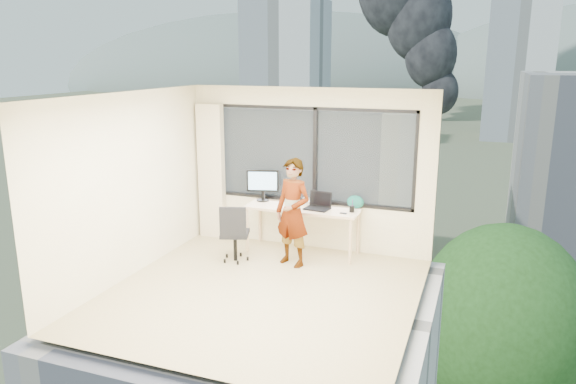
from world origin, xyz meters
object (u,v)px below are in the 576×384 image
at_px(game_console, 312,202).
at_px(laptop, 317,202).
at_px(desk, 302,230).
at_px(handbag, 355,202).
at_px(monitor, 263,185).
at_px(chair, 235,232).
at_px(person, 293,213).

bearing_deg(game_console, laptop, -72.10).
distance_m(desk, handbag, 0.96).
height_order(monitor, game_console, monitor).
height_order(game_console, handbag, handbag).
bearing_deg(game_console, chair, -149.72).
bearing_deg(desk, chair, -139.96).
distance_m(monitor, laptop, 1.02).
xyz_separation_m(chair, monitor, (0.11, 0.86, 0.55)).
bearing_deg(laptop, monitor, 177.48).
distance_m(person, laptop, 0.56).
distance_m(desk, person, 0.70).
relative_size(game_console, laptop, 0.75).
height_order(chair, game_console, chair).
bearing_deg(game_console, monitor, 170.59).
relative_size(chair, game_console, 3.11).
xyz_separation_m(laptop, handbag, (0.54, 0.26, -0.02)).
distance_m(desk, game_console, 0.48).
bearing_deg(desk, laptop, -9.53).
bearing_deg(chair, person, -7.70).
bearing_deg(person, game_console, 106.33).
height_order(monitor, handbag, monitor).
bearing_deg(handbag, desk, 175.97).
height_order(person, game_console, person).
relative_size(chair, handbag, 3.43).
bearing_deg(desk, game_console, 71.70).
xyz_separation_m(game_console, handbag, (0.72, -0.01, 0.07)).
bearing_deg(laptop, game_console, 131.44).
bearing_deg(chair, laptop, 13.20).
bearing_deg(chair, desk, 22.00).
xyz_separation_m(monitor, laptop, (1.00, -0.19, -0.14)).
xyz_separation_m(person, handbag, (0.76, 0.77, 0.04)).
bearing_deg(laptop, handbag, 33.72).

